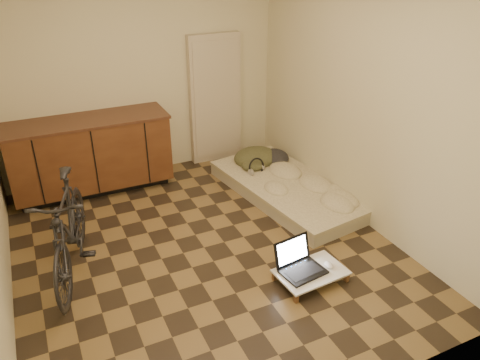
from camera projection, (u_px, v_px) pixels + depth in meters
name	position (u px, v px, depth m)	size (l,w,h in m)	color
room_shell	(199.00, 124.00, 4.06)	(3.50, 4.00, 2.60)	brown
cabinets	(91.00, 155.00, 5.52)	(1.84, 0.62, 0.91)	black
appliance_panel	(215.00, 99.00, 6.19)	(0.70, 0.10, 1.70)	beige
bicycle	(68.00, 224.00, 4.09)	(0.46, 1.57, 1.02)	black
futon	(288.00, 189.00, 5.57)	(1.24, 2.14, 0.17)	#BBB396
clothing_pile	(261.00, 152.00, 6.02)	(0.62, 0.51, 0.25)	#3E3F25
headphones	(256.00, 166.00, 5.73)	(0.25, 0.23, 0.17)	black
lap_desk	(311.00, 272.00, 4.16)	(0.64, 0.44, 0.10)	brown
laptop	(299.00, 264.00, 4.16)	(0.42, 0.39, 0.26)	black
mouse	(329.00, 265.00, 4.21)	(0.07, 0.11, 0.04)	white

